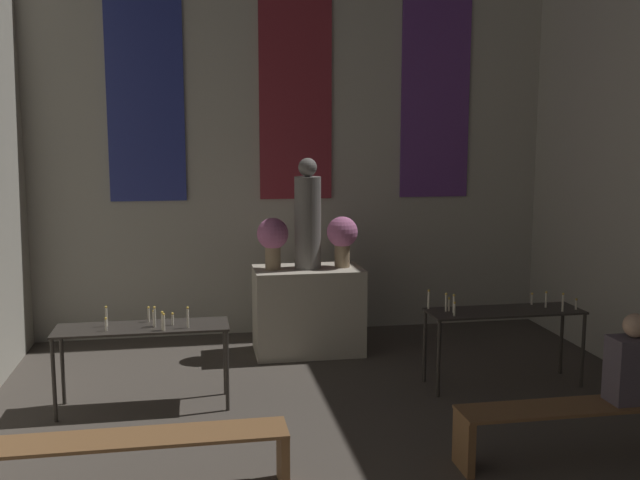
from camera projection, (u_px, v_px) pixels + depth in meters
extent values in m
cube|color=#B2AD9E|center=(295.00, 121.00, 8.92)|extent=(6.70, 0.12, 5.36)
cube|color=navy|center=(145.00, 75.00, 8.45)|extent=(0.90, 0.03, 3.00)
cube|color=maroon|center=(295.00, 77.00, 8.76)|extent=(0.90, 0.03, 3.00)
cube|color=#60337F|center=(436.00, 79.00, 9.07)|extent=(0.90, 0.03, 3.00)
cube|color=#BCB29E|center=(308.00, 310.00, 8.24)|extent=(1.24, 0.71, 1.00)
cylinder|color=slate|center=(308.00, 223.00, 8.10)|extent=(0.30, 0.30, 1.05)
sphere|color=slate|center=(308.00, 167.00, 8.00)|extent=(0.21, 0.21, 0.21)
cylinder|color=#937A5B|center=(273.00, 257.00, 8.08)|extent=(0.18, 0.18, 0.28)
sphere|color=#C66B9E|center=(273.00, 234.00, 8.04)|extent=(0.36, 0.36, 0.36)
cylinder|color=#937A5B|center=(342.00, 255.00, 8.22)|extent=(0.18, 0.18, 0.28)
sphere|color=#C66B9E|center=(342.00, 232.00, 8.18)|extent=(0.36, 0.36, 0.36)
cube|color=#332D28|center=(142.00, 327.00, 6.51)|extent=(1.56, 0.48, 0.02)
cylinder|color=#332D28|center=(54.00, 381.00, 6.23)|extent=(0.04, 0.04, 0.75)
cylinder|color=#332D28|center=(227.00, 371.00, 6.49)|extent=(0.04, 0.04, 0.75)
cylinder|color=#332D28|center=(63.00, 365.00, 6.64)|extent=(0.04, 0.04, 0.75)
cylinder|color=#332D28|center=(225.00, 357.00, 6.90)|extent=(0.04, 0.04, 0.75)
cylinder|color=silver|center=(188.00, 318.00, 6.44)|extent=(0.02, 0.02, 0.18)
sphere|color=#F9CC4C|center=(188.00, 308.00, 6.43)|extent=(0.02, 0.02, 0.02)
cylinder|color=silver|center=(164.00, 323.00, 6.35)|extent=(0.02, 0.02, 0.14)
sphere|color=#F9CC4C|center=(164.00, 314.00, 6.34)|extent=(0.02, 0.02, 0.02)
cylinder|color=silver|center=(162.00, 322.00, 6.37)|extent=(0.02, 0.02, 0.15)
sphere|color=#F9CC4C|center=(162.00, 312.00, 6.36)|extent=(0.02, 0.02, 0.02)
cylinder|color=silver|center=(149.00, 315.00, 6.66)|extent=(0.02, 0.02, 0.13)
sphere|color=#F9CC4C|center=(148.00, 307.00, 6.65)|extent=(0.02, 0.02, 0.02)
cylinder|color=silver|center=(173.00, 320.00, 6.55)|extent=(0.02, 0.02, 0.10)
sphere|color=#F9CC4C|center=(172.00, 314.00, 6.54)|extent=(0.02, 0.02, 0.02)
cylinder|color=silver|center=(155.00, 318.00, 6.47)|extent=(0.02, 0.02, 0.17)
sphere|color=#F9CC4C|center=(154.00, 307.00, 6.45)|extent=(0.02, 0.02, 0.02)
cylinder|color=silver|center=(106.00, 325.00, 6.35)|extent=(0.02, 0.02, 0.10)
sphere|color=#F9CC4C|center=(106.00, 318.00, 6.34)|extent=(0.02, 0.02, 0.02)
cylinder|color=silver|center=(106.00, 317.00, 6.50)|extent=(0.02, 0.02, 0.17)
sphere|color=#F9CC4C|center=(106.00, 307.00, 6.48)|extent=(0.02, 0.02, 0.02)
cylinder|color=silver|center=(154.00, 319.00, 6.50)|extent=(0.02, 0.02, 0.13)
sphere|color=#F9CC4C|center=(153.00, 311.00, 6.49)|extent=(0.02, 0.02, 0.02)
cube|color=#332D28|center=(504.00, 311.00, 7.12)|extent=(1.56, 0.48, 0.02)
cylinder|color=#332D28|center=(439.00, 359.00, 6.84)|extent=(0.04, 0.04, 0.75)
cylinder|color=#332D28|center=(583.00, 351.00, 7.10)|extent=(0.04, 0.04, 0.75)
cylinder|color=#332D28|center=(425.00, 346.00, 7.25)|extent=(0.04, 0.04, 0.75)
cylinder|color=#332D28|center=(562.00, 339.00, 7.51)|extent=(0.04, 0.04, 0.75)
cylinder|color=silver|center=(563.00, 303.00, 7.05)|extent=(0.02, 0.02, 0.17)
sphere|color=#F9CC4C|center=(563.00, 294.00, 7.04)|extent=(0.02, 0.02, 0.02)
cylinder|color=silver|center=(454.00, 310.00, 6.87)|extent=(0.02, 0.02, 0.12)
sphere|color=#F9CC4C|center=(455.00, 303.00, 6.86)|extent=(0.02, 0.02, 0.02)
cylinder|color=silver|center=(429.00, 300.00, 7.16)|extent=(0.02, 0.02, 0.17)
sphere|color=#F9CC4C|center=(429.00, 291.00, 7.15)|extent=(0.02, 0.02, 0.02)
cylinder|color=silver|center=(454.00, 305.00, 7.00)|extent=(0.02, 0.02, 0.16)
sphere|color=#F9CC4C|center=(454.00, 295.00, 6.99)|extent=(0.02, 0.02, 0.02)
cylinder|color=silver|center=(532.00, 300.00, 7.34)|extent=(0.02, 0.02, 0.10)
sphere|color=#F9CC4C|center=(532.00, 294.00, 7.33)|extent=(0.02, 0.02, 0.02)
cylinder|color=silver|center=(446.00, 303.00, 7.06)|extent=(0.02, 0.02, 0.16)
sphere|color=#F9CC4C|center=(446.00, 294.00, 7.04)|extent=(0.02, 0.02, 0.02)
cylinder|color=silver|center=(449.00, 305.00, 7.07)|extent=(0.02, 0.02, 0.12)
sphere|color=#F9CC4C|center=(449.00, 298.00, 7.06)|extent=(0.02, 0.02, 0.02)
cylinder|color=silver|center=(576.00, 305.00, 7.13)|extent=(0.02, 0.02, 0.09)
sphere|color=#F9CC4C|center=(576.00, 299.00, 7.13)|extent=(0.02, 0.02, 0.02)
cylinder|color=silver|center=(546.00, 300.00, 7.22)|extent=(0.02, 0.02, 0.15)
sphere|color=#F9CC4C|center=(546.00, 292.00, 7.20)|extent=(0.02, 0.02, 0.02)
cube|color=brown|center=(121.00, 439.00, 4.88)|extent=(2.30, 0.36, 0.03)
cube|color=brown|center=(283.00, 457.00, 5.11)|extent=(0.06, 0.32, 0.42)
cube|color=brown|center=(602.00, 405.00, 5.51)|extent=(2.30, 0.36, 0.03)
cube|color=brown|center=(464.00, 443.00, 5.35)|extent=(0.06, 0.32, 0.42)
cube|color=#564C56|center=(632.00, 370.00, 5.51)|extent=(0.36, 0.24, 0.51)
sphere|color=tan|center=(635.00, 326.00, 5.46)|extent=(0.19, 0.19, 0.19)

